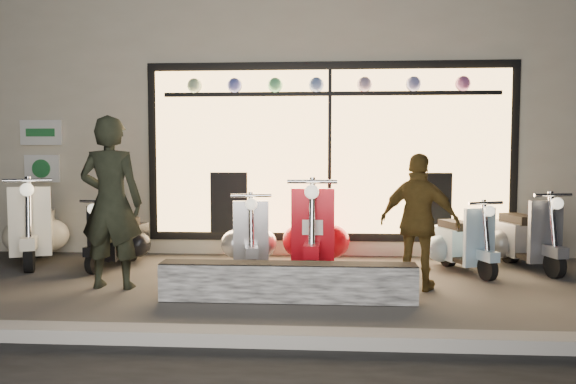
% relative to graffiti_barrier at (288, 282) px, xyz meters
% --- Properties ---
extents(ground, '(40.00, 40.00, 0.00)m').
position_rel_graffiti_barrier_xyz_m(ground, '(-0.35, 0.65, -0.20)').
color(ground, '#383533').
rests_on(ground, ground).
extents(kerb, '(40.00, 0.25, 0.12)m').
position_rel_graffiti_barrier_xyz_m(kerb, '(-0.35, -1.35, -0.14)').
color(kerb, slate).
rests_on(kerb, ground).
extents(shop_building, '(10.20, 6.23, 4.20)m').
position_rel_graffiti_barrier_xyz_m(shop_building, '(-0.35, 5.63, 1.90)').
color(shop_building, beige).
rests_on(shop_building, ground).
extents(graffiti_barrier, '(2.65, 0.28, 0.40)m').
position_rel_graffiti_barrier_xyz_m(graffiti_barrier, '(0.00, 0.00, 0.00)').
color(graffiti_barrier, black).
rests_on(graffiti_barrier, ground).
extents(scooter_silver, '(0.60, 1.39, 0.99)m').
position_rel_graffiti_barrier_xyz_m(scooter_silver, '(-0.64, 1.74, 0.20)').
color(scooter_silver, black).
rests_on(scooter_silver, ground).
extents(scooter_red, '(0.54, 1.63, 1.17)m').
position_rel_graffiti_barrier_xyz_m(scooter_red, '(0.26, 1.67, 0.27)').
color(scooter_red, black).
rests_on(scooter_red, ground).
extents(scooter_black, '(0.55, 1.27, 0.90)m').
position_rel_graffiti_barrier_xyz_m(scooter_black, '(-2.42, 1.78, 0.16)').
color(scooter_black, black).
rests_on(scooter_black, ground).
extents(scooter_cream, '(0.93, 1.59, 1.16)m').
position_rel_graffiti_barrier_xyz_m(scooter_cream, '(-3.74, 1.95, 0.26)').
color(scooter_cream, black).
rests_on(scooter_cream, ground).
extents(scooter_blue, '(0.68, 1.27, 0.91)m').
position_rel_graffiti_barrier_xyz_m(scooter_blue, '(2.13, 1.72, 0.17)').
color(scooter_blue, black).
rests_on(scooter_blue, ground).
extents(scooter_grey, '(0.67, 1.40, 1.00)m').
position_rel_graffiti_barrier_xyz_m(scooter_grey, '(3.03, 1.99, 0.20)').
color(scooter_grey, black).
rests_on(scooter_grey, ground).
extents(man, '(0.73, 0.49, 1.95)m').
position_rel_graffiti_barrier_xyz_m(man, '(-2.03, 0.44, 0.78)').
color(man, black).
rests_on(man, ground).
extents(woman, '(0.97, 0.73, 1.53)m').
position_rel_graffiti_barrier_xyz_m(woman, '(1.43, 0.58, 0.57)').
color(woman, brown).
rests_on(woman, ground).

